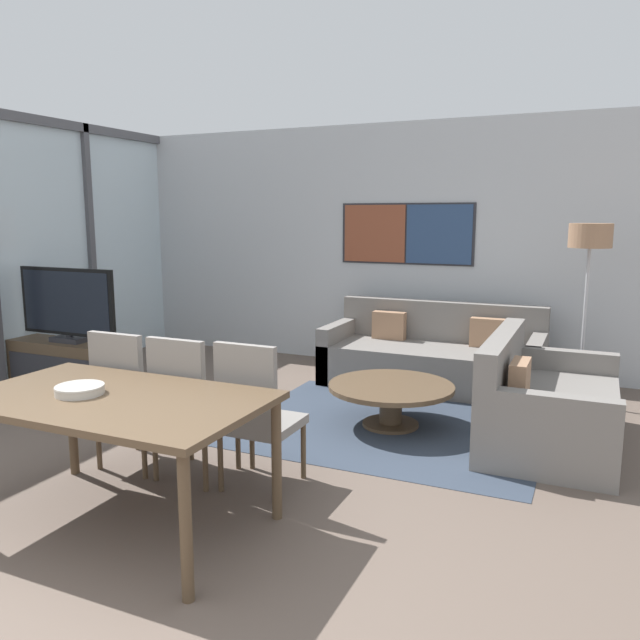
# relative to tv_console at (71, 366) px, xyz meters

# --- Properties ---
(ground_plane) EXTENTS (24.00, 24.00, 0.00)m
(ground_plane) POSITION_rel_tv_console_xyz_m (2.63, -2.98, -0.25)
(ground_plane) COLOR brown
(wall_back) EXTENTS (7.66, 0.09, 2.80)m
(wall_back) POSITION_rel_tv_console_xyz_m (2.63, 2.41, 1.16)
(wall_back) COLOR silver
(wall_back) RESTS_ON ground_plane
(area_rug) EXTENTS (2.48, 2.07, 0.01)m
(area_rug) POSITION_rel_tv_console_xyz_m (3.31, 0.26, -0.25)
(area_rug) COLOR #333D4C
(area_rug) RESTS_ON ground_plane
(tv_console) EXTENTS (1.36, 0.41, 0.50)m
(tv_console) POSITION_rel_tv_console_xyz_m (0.00, 0.00, 0.00)
(tv_console) COLOR brown
(tv_console) RESTS_ON ground_plane
(television) EXTENTS (1.19, 0.20, 0.75)m
(television) POSITION_rel_tv_console_xyz_m (-0.00, 0.00, 0.62)
(television) COLOR #2D2D33
(television) RESTS_ON tv_console
(sofa_main) EXTENTS (2.21, 0.95, 0.84)m
(sofa_main) POSITION_rel_tv_console_xyz_m (3.31, 1.72, 0.02)
(sofa_main) COLOR slate
(sofa_main) RESTS_ON ground_plane
(sofa_side) EXTENTS (0.95, 1.63, 0.84)m
(sofa_side) POSITION_rel_tv_console_xyz_m (4.49, 0.39, 0.02)
(sofa_side) COLOR slate
(sofa_side) RESTS_ON ground_plane
(coffee_table) EXTENTS (1.05, 1.05, 0.36)m
(coffee_table) POSITION_rel_tv_console_xyz_m (3.31, 0.26, 0.03)
(coffee_table) COLOR brown
(coffee_table) RESTS_ON ground_plane
(dining_table) EXTENTS (1.70, 1.00, 0.77)m
(dining_table) POSITION_rel_tv_console_xyz_m (2.41, -2.00, 0.45)
(dining_table) COLOR brown
(dining_table) RESTS_ON ground_plane
(dining_chair_left) EXTENTS (0.46, 0.46, 0.99)m
(dining_chair_left) POSITION_rel_tv_console_xyz_m (1.92, -1.33, 0.28)
(dining_chair_left) COLOR gray
(dining_chair_left) RESTS_ON ground_plane
(dining_chair_centre) EXTENTS (0.46, 0.46, 0.99)m
(dining_chair_centre) POSITION_rel_tv_console_xyz_m (2.41, -1.32, 0.28)
(dining_chair_centre) COLOR gray
(dining_chair_centre) RESTS_ON ground_plane
(dining_chair_right) EXTENTS (0.46, 0.46, 0.99)m
(dining_chair_right) POSITION_rel_tv_console_xyz_m (2.90, -1.28, 0.28)
(dining_chair_right) COLOR gray
(dining_chair_right) RESTS_ON ground_plane
(fruit_bowl) EXTENTS (0.27, 0.27, 0.05)m
(fruit_bowl) POSITION_rel_tv_console_xyz_m (2.21, -2.05, 0.55)
(fruit_bowl) COLOR #B7B2A8
(fruit_bowl) RESTS_ON dining_table
(floor_lamp) EXTENTS (0.38, 0.38, 1.69)m
(floor_lamp) POSITION_rel_tv_console_xyz_m (4.75, 1.60, 1.22)
(floor_lamp) COLOR #2D2D33
(floor_lamp) RESTS_ON ground_plane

